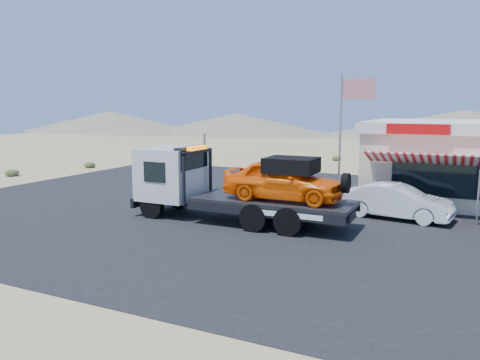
{
  "coord_description": "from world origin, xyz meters",
  "views": [
    {
      "loc": [
        9.82,
        -16.9,
        4.63
      ],
      "look_at": [
        1.23,
        1.08,
        1.5
      ],
      "focal_mm": 35.0,
      "sensor_mm": 36.0,
      "label": 1
    }
  ],
  "objects_px": {
    "jerky_store": "(477,160)",
    "flagpole": "(346,126)",
    "white_sedan": "(397,201)",
    "tow_truck": "(235,182)"
  },
  "relations": [
    {
      "from": "tow_truck",
      "to": "flagpole",
      "type": "bearing_deg",
      "value": 54.73
    },
    {
      "from": "jerky_store",
      "to": "flagpole",
      "type": "relative_size",
      "value": 1.73
    },
    {
      "from": "white_sedan",
      "to": "tow_truck",
      "type": "bearing_deg",
      "value": 127.37
    },
    {
      "from": "jerky_store",
      "to": "flagpole",
      "type": "distance_m",
      "value": 7.36
    },
    {
      "from": "tow_truck",
      "to": "jerky_store",
      "type": "xyz_separation_m",
      "value": [
        8.89,
        9.18,
        0.38
      ]
    },
    {
      "from": "white_sedan",
      "to": "jerky_store",
      "type": "xyz_separation_m",
      "value": [
        3.0,
        5.89,
        1.25
      ]
    },
    {
      "from": "jerky_store",
      "to": "flagpole",
      "type": "bearing_deg",
      "value": -141.21
    },
    {
      "from": "tow_truck",
      "to": "flagpole",
      "type": "height_order",
      "value": "flagpole"
    },
    {
      "from": "flagpole",
      "to": "white_sedan",
      "type": "bearing_deg",
      "value": -28.88
    },
    {
      "from": "tow_truck",
      "to": "white_sedan",
      "type": "xyz_separation_m",
      "value": [
        5.89,
        3.29,
        -0.87
      ]
    }
  ]
}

